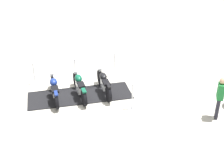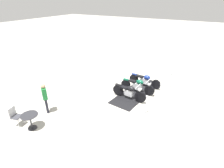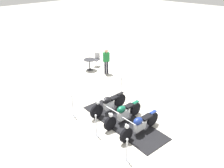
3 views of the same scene
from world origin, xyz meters
name	(u,v)px [view 1 (image 1 of 3)]	position (x,y,z in m)	size (l,w,h in m)	color
ground_plane	(80,96)	(0.00, 0.00, 0.00)	(80.00, 80.00, 0.00)	beige
display_platform	(80,95)	(0.00, 0.00, 0.02)	(4.23, 1.44, 0.03)	black
motorcycle_black	(104,82)	(-0.09, -1.01, 0.50)	(2.14, 0.68, 1.00)	black
motorcycle_forest	(79,85)	(0.03, 0.00, 0.47)	(2.23, 0.74, 0.92)	black
motorcycle_navy	(54,88)	(0.15, 1.01, 0.47)	(2.23, 0.70, 0.93)	black
stanchion_right_rear	(35,78)	(1.66, 1.62, 0.31)	(0.35, 0.35, 1.03)	silver
stanchion_left_front	(132,102)	(-1.66, -1.62, 0.34)	(0.35, 0.35, 1.12)	silver
stanchion_right_front	(114,68)	(1.25, -1.96, 0.39)	(0.31, 0.31, 1.13)	silver
stanchion_right_mid	(75,73)	(1.46, -0.17, 0.36)	(0.30, 0.30, 1.04)	silver
bystander_person	(220,95)	(-3.23, -4.30, 0.99)	(0.45, 0.41, 1.65)	#23232D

